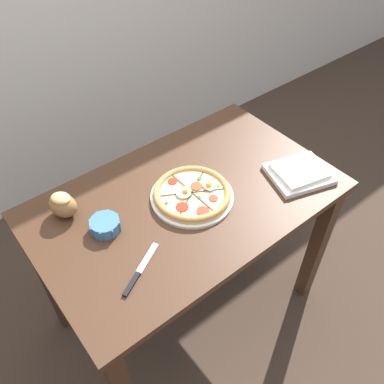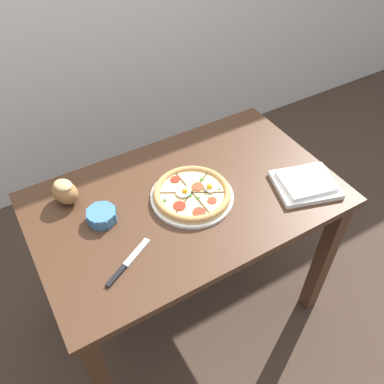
% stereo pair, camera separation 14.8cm
% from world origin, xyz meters
% --- Properties ---
extents(ground_plane, '(12.00, 12.00, 0.00)m').
position_xyz_m(ground_plane, '(0.00, 0.00, 0.00)').
color(ground_plane, '#3D2D23').
extents(dining_table, '(1.14, 0.70, 0.77)m').
position_xyz_m(dining_table, '(0.00, 0.00, 0.64)').
color(dining_table, '#422819').
rests_on(dining_table, ground_plane).
extents(pizza, '(0.31, 0.31, 0.05)m').
position_xyz_m(pizza, '(0.01, -0.01, 0.79)').
color(pizza, white).
rests_on(pizza, dining_table).
extents(ramekin_bowl, '(0.11, 0.11, 0.04)m').
position_xyz_m(ramekin_bowl, '(-0.31, 0.05, 0.80)').
color(ramekin_bowl, teal).
rests_on(ramekin_bowl, dining_table).
extents(napkin_folded, '(0.27, 0.25, 0.04)m').
position_xyz_m(napkin_folded, '(0.42, -0.18, 0.79)').
color(napkin_folded, silver).
rests_on(napkin_folded, dining_table).
extents(bread_piece_near, '(0.12, 0.13, 0.09)m').
position_xyz_m(bread_piece_near, '(-0.39, 0.20, 0.82)').
color(bread_piece_near, olive).
rests_on(bread_piece_near, dining_table).
extents(knife_main, '(0.20, 0.12, 0.01)m').
position_xyz_m(knife_main, '(-0.31, -0.16, 0.78)').
color(knife_main, silver).
rests_on(knife_main, dining_table).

